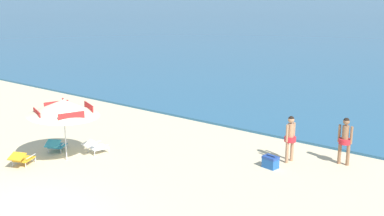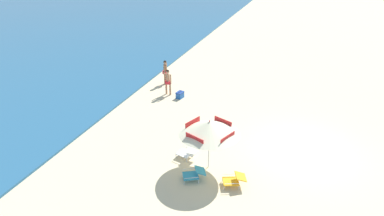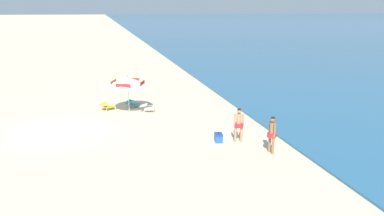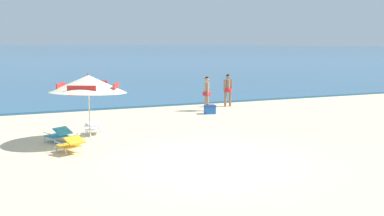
% 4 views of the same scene
% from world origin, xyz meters
% --- Properties ---
extents(ground_plane, '(800.00, 800.00, 0.00)m').
position_xyz_m(ground_plane, '(0.00, 0.00, 0.00)').
color(ground_plane, beige).
extents(beach_umbrella_striped_main, '(3.47, 3.47, 2.23)m').
position_xyz_m(beach_umbrella_striped_main, '(-2.61, 3.67, 1.89)').
color(beach_umbrella_striped_main, silver).
rests_on(beach_umbrella_striped_main, ground).
extents(lounge_chair_under_umbrella, '(0.87, 1.02, 0.51)m').
position_xyz_m(lounge_chair_under_umbrella, '(-3.57, 3.97, 0.28)').
color(lounge_chair_under_umbrella, teal).
rests_on(lounge_chair_under_umbrella, ground).
extents(lounge_chair_beside_umbrella, '(0.73, 0.96, 0.49)m').
position_xyz_m(lounge_chair_beside_umbrella, '(-2.32, 4.73, 0.28)').
color(lounge_chair_beside_umbrella, white).
rests_on(lounge_chair_beside_umbrella, ground).
extents(lounge_chair_facing_sea, '(0.81, 1.00, 0.50)m').
position_xyz_m(lounge_chair_facing_sea, '(-3.38, 2.41, 0.28)').
color(lounge_chair_facing_sea, gold).
rests_on(lounge_chair_facing_sea, ground).
extents(person_standing_near_shore, '(0.49, 0.40, 1.64)m').
position_xyz_m(person_standing_near_shore, '(5.20, 9.05, 0.95)').
color(person_standing_near_shore, '#8C6042').
rests_on(person_standing_near_shore, ground).
extents(person_standing_beside, '(0.40, 0.48, 1.63)m').
position_xyz_m(person_standing_beside, '(3.63, 8.18, 0.94)').
color(person_standing_beside, tan).
rests_on(person_standing_beside, ground).
extents(cooler_box, '(0.55, 0.43, 0.43)m').
position_xyz_m(cooler_box, '(3.38, 7.29, 0.20)').
color(cooler_box, '#1E56A8').
rests_on(cooler_box, ground).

